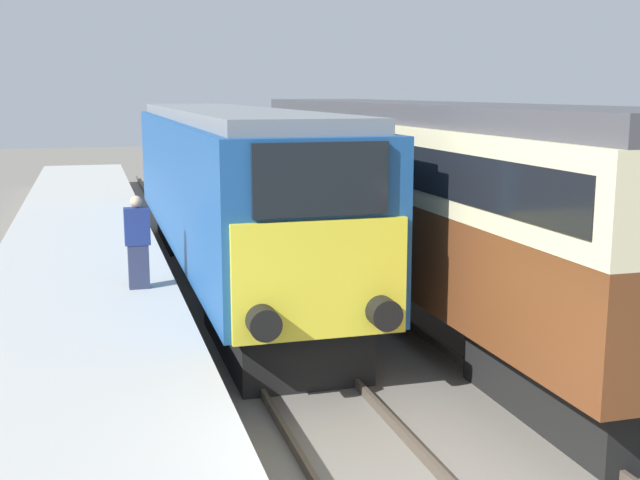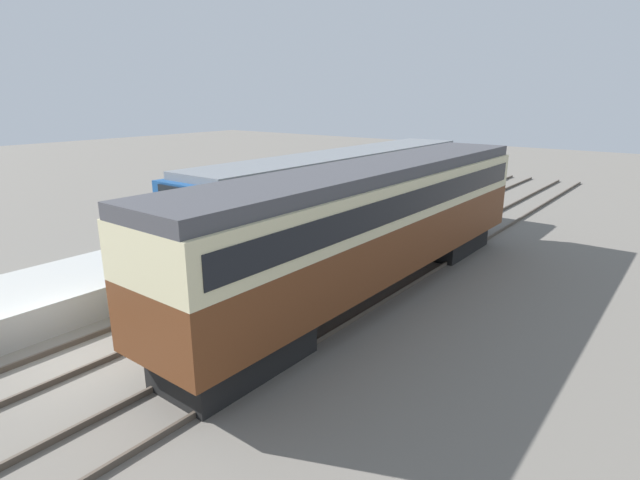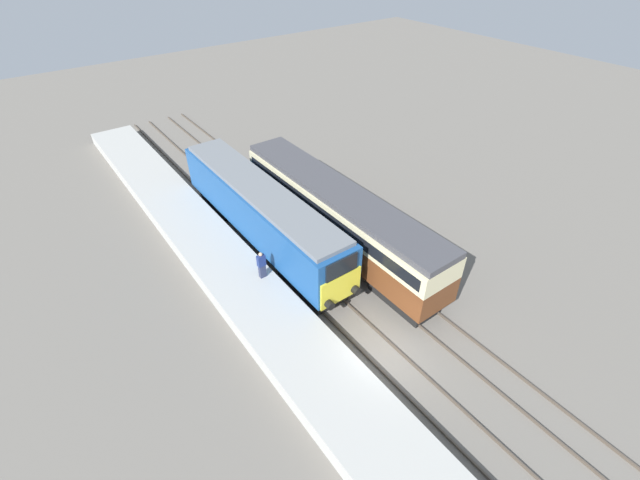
{
  "view_description": "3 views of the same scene",
  "coord_description": "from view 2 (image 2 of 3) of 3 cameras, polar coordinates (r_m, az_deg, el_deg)",
  "views": [
    {
      "loc": [
        -2.96,
        -6.87,
        4.37
      ],
      "look_at": [
        0.0,
        3.44,
        2.38
      ],
      "focal_mm": 45.0,
      "sensor_mm": 36.0,
      "label": 1
    },
    {
      "loc": [
        11.28,
        -4.84,
        6.11
      ],
      "look_at": [
        1.7,
        7.44,
        1.6
      ],
      "focal_mm": 28.0,
      "sensor_mm": 36.0,
      "label": 2
    },
    {
      "loc": [
        -10.0,
        -8.4,
        16.65
      ],
      "look_at": [
        1.7,
        7.44,
        1.6
      ],
      "focal_mm": 24.0,
      "sensor_mm": 36.0,
      "label": 3
    }
  ],
  "objects": [
    {
      "name": "passenger_carriage",
      "position": [
        15.49,
        6.24,
        2.57
      ],
      "size": [
        2.75,
        16.14,
        4.16
      ],
      "color": "black",
      "rests_on": "ground_plane"
    },
    {
      "name": "ground_plane",
      "position": [
        13.71,
        -26.19,
        -12.12
      ],
      "size": [
        120.0,
        120.0,
        0.0
      ],
      "primitive_type": "plane",
      "color": "slate"
    },
    {
      "name": "platform_left",
      "position": [
        20.23,
        -10.24,
        -0.33
      ],
      "size": [
        3.5,
        50.0,
        0.92
      ],
      "color": "#A8A8A3",
      "rests_on": "ground_plane"
    },
    {
      "name": "person_on_platform",
      "position": [
        18.72,
        -9.64,
        2.44
      ],
      "size": [
        0.44,
        0.26,
        1.66
      ],
      "color": "#2D334C",
      "rests_on": "platform_left"
    },
    {
      "name": "locomotive",
      "position": [
        19.98,
        2.79,
        5.0
      ],
      "size": [
        2.7,
        16.01,
        4.0
      ],
      "color": "black",
      "rests_on": "ground_plane"
    },
    {
      "name": "rails_far_track",
      "position": [
        13.98,
        -0.66,
        -9.45
      ],
      "size": [
        1.5,
        60.0,
        0.14
      ],
      "color": "#4C4238",
      "rests_on": "ground_plane"
    },
    {
      "name": "rails_near_track",
      "position": [
        16.14,
        -10.19,
        -6.1
      ],
      "size": [
        1.51,
        60.0,
        0.14
      ],
      "color": "#4C4238",
      "rests_on": "ground_plane"
    }
  ]
}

